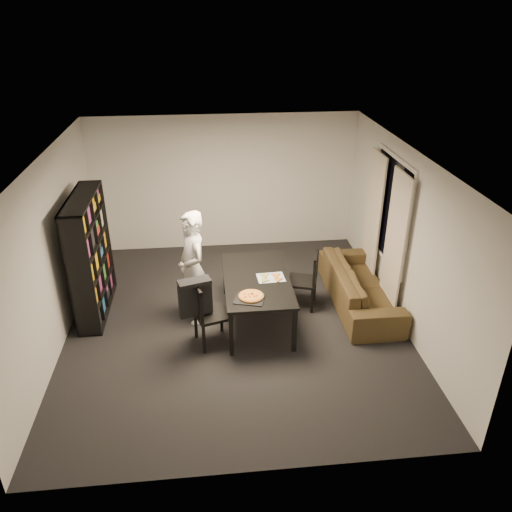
{
  "coord_description": "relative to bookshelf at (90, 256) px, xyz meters",
  "views": [
    {
      "loc": [
        -0.36,
        -6.35,
        4.39
      ],
      "look_at": [
        0.33,
        0.14,
        1.05
      ],
      "focal_mm": 35.0,
      "sensor_mm": 36.0,
      "label": 1
    }
  ],
  "objects": [
    {
      "name": "bookshelf",
      "position": [
        0.0,
        0.0,
        0.0
      ],
      "size": [
        0.35,
        1.5,
        1.9
      ],
      "primitive_type": "cube",
      "color": "black",
      "rests_on": "room"
    },
    {
      "name": "pizza_slices",
      "position": [
        2.69,
        -0.58,
        -0.2
      ],
      "size": [
        0.46,
        0.42,
        0.01
      ],
      "primitive_type": null,
      "rotation": [
        0.0,
        0.0,
        -0.37
      ],
      "color": "gold",
      "rests_on": "dining_table"
    },
    {
      "name": "curtain_left",
      "position": [
        4.56,
        -0.52,
        0.2
      ],
      "size": [
        0.03,
        0.7,
        2.25
      ],
      "primitive_type": "cube",
      "color": "beige",
      "rests_on": "room"
    },
    {
      "name": "room",
      "position": [
        2.16,
        -0.6,
        0.35
      ],
      "size": [
        5.01,
        5.51,
        2.61
      ],
      "color": "black",
      "rests_on": "ground"
    },
    {
      "name": "curtain_right",
      "position": [
        4.56,
        0.52,
        0.2
      ],
      "size": [
        0.03,
        0.7,
        2.25
      ],
      "primitive_type": "cube",
      "color": "beige",
      "rests_on": "room"
    },
    {
      "name": "person",
      "position": [
        1.54,
        -0.41,
        -0.07
      ],
      "size": [
        0.63,
        0.75,
        1.76
      ],
      "primitive_type": "imported",
      "rotation": [
        0.0,
        0.0,
        -1.18
      ],
      "color": "silver",
      "rests_on": "room"
    },
    {
      "name": "pepperoni_pizza",
      "position": [
        2.35,
        -1.09,
        -0.19
      ],
      "size": [
        0.35,
        0.35,
        0.03
      ],
      "rotation": [
        0.0,
        0.0,
        0.08
      ],
      "color": "#99632C",
      "rests_on": "dining_table"
    },
    {
      "name": "baking_tray",
      "position": [
        2.32,
        -1.13,
        -0.21
      ],
      "size": [
        0.47,
        0.42,
        0.01
      ],
      "primitive_type": "cube",
      "rotation": [
        0.0,
        0.0,
        -0.28
      ],
      "color": "black",
      "rests_on": "dining_table"
    },
    {
      "name": "dining_table",
      "position": [
        2.48,
        -0.56,
        -0.28
      ],
      "size": [
        0.97,
        1.75,
        0.73
      ],
      "color": "black",
      "rests_on": "room"
    },
    {
      "name": "window_pane",
      "position": [
        4.64,
        -0.0,
        0.55
      ],
      "size": [
        0.02,
        1.4,
        1.6
      ],
      "primitive_type": "cube",
      "color": "black",
      "rests_on": "room"
    },
    {
      "name": "draped_jacket",
      "position": [
        1.58,
        -1.12,
        -0.13
      ],
      "size": [
        0.47,
        0.31,
        0.55
      ],
      "rotation": [
        0.0,
        0.0,
        1.86
      ],
      "color": "black",
      "rests_on": "chair_left"
    },
    {
      "name": "chair_left",
      "position": [
        1.71,
        -1.08,
        -0.38
      ],
      "size": [
        0.57,
        0.57,
        0.99
      ],
      "rotation": [
        0.0,
        0.0,
        1.86
      ],
      "color": "black",
      "rests_on": "room"
    },
    {
      "name": "chair_right",
      "position": [
        3.33,
        -0.25,
        -0.41
      ],
      "size": [
        0.55,
        0.55,
        0.94
      ],
      "rotation": [
        0.0,
        0.0,
        -1.88
      ],
      "color": "black",
      "rests_on": "room"
    },
    {
      "name": "sofa",
      "position": [
        4.18,
        -0.26,
        -0.63
      ],
      "size": [
        0.86,
        2.19,
        0.64
      ],
      "primitive_type": "imported",
      "rotation": [
        0.0,
        0.0,
        1.57
      ],
      "color": "#3D2F18",
      "rests_on": "room"
    },
    {
      "name": "window_frame",
      "position": [
        4.64,
        -0.0,
        0.55
      ],
      "size": [
        0.03,
        1.52,
        1.72
      ],
      "primitive_type": "cube",
      "color": "white",
      "rests_on": "room"
    },
    {
      "name": "kitchen_towel",
      "position": [
        2.69,
        -0.57,
        -0.22
      ],
      "size": [
        0.42,
        0.32,
        0.01
      ],
      "primitive_type": "cube",
      "rotation": [
        0.0,
        0.0,
        0.06
      ],
      "color": "white",
      "rests_on": "dining_table"
    }
  ]
}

